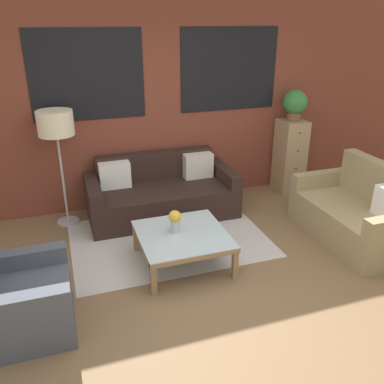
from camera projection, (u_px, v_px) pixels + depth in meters
name	position (u px, v px, depth m)	size (l,w,h in m)	color
ground_plane	(232.00, 296.00, 3.90)	(16.00, 16.00, 0.00)	brown
wall_back_brick	(162.00, 102.00, 5.46)	(8.40, 0.09, 2.80)	brown
rug	(169.00, 238.00, 4.90)	(2.29, 1.62, 0.00)	#BCB7B2
couch_dark	(161.00, 194.00, 5.43)	(1.93, 0.88, 0.78)	black
settee_vintage	(356.00, 215.00, 4.79)	(0.80, 1.47, 0.92)	#99845B
armchair_corner	(17.00, 301.00, 3.39)	(0.80, 0.82, 0.84)	#474C56
coffee_table	(182.00, 238.00, 4.30)	(0.92, 0.92, 0.36)	silver
floor_lamp	(56.00, 127.00, 4.80)	(0.43, 0.43, 1.46)	#B2B2B7
drawer_cabinet	(290.00, 156.00, 6.12)	(0.37, 0.41, 1.08)	tan
potted_plant	(295.00, 104.00, 5.81)	(0.35, 0.35, 0.44)	brown
flower_vase	(175.00, 220.00, 4.25)	(0.13, 0.13, 0.25)	#ADBCC6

